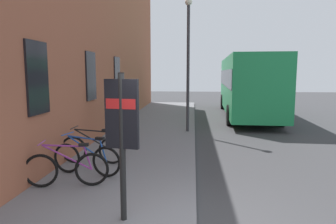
% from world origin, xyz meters
% --- Properties ---
extents(ground, '(60.00, 60.00, 0.00)m').
position_xyz_m(ground, '(6.00, -1.00, 0.00)').
color(ground, '#38383A').
extents(sidewalk_pavement, '(24.00, 3.50, 0.12)m').
position_xyz_m(sidewalk_pavement, '(8.00, 1.75, 0.06)').
color(sidewalk_pavement, slate).
rests_on(sidewalk_pavement, ground).
extents(station_facade, '(22.00, 0.65, 8.48)m').
position_xyz_m(station_facade, '(8.99, 3.80, 4.24)').
color(station_facade, '#9E563D').
rests_on(station_facade, ground).
extents(bicycle_by_door, '(0.51, 1.75, 0.97)m').
position_xyz_m(bicycle_by_door, '(1.57, 2.71, 0.51)').
color(bicycle_by_door, black).
rests_on(bicycle_by_door, sidewalk_pavement).
extents(bicycle_far_end, '(0.55, 1.74, 0.97)m').
position_xyz_m(bicycle_far_end, '(2.32, 2.56, 0.51)').
color(bicycle_far_end, black).
rests_on(bicycle_far_end, sidewalk_pavement).
extents(bicycle_beside_lamp, '(0.48, 1.77, 0.97)m').
position_xyz_m(bicycle_beside_lamp, '(3.24, 2.71, 0.51)').
color(bicycle_beside_lamp, black).
rests_on(bicycle_beside_lamp, sidewalk_pavement).
extents(transit_info_sign, '(0.17, 0.56, 2.40)m').
position_xyz_m(transit_info_sign, '(0.23, 1.20, 1.72)').
color(transit_info_sign, black).
rests_on(transit_info_sign, sidewalk_pavement).
extents(city_bus, '(10.60, 3.01, 3.35)m').
position_xyz_m(city_bus, '(13.44, -3.00, 1.92)').
color(city_bus, '#1E8C4C').
rests_on(city_bus, ground).
extents(pedestrian_by_facade, '(0.49, 0.50, 1.64)m').
position_xyz_m(pedestrian_by_facade, '(5.21, 2.25, 1.12)').
color(pedestrian_by_facade, '#26262D').
rests_on(pedestrian_by_facade, sidewalk_pavement).
extents(street_lamp, '(0.28, 0.28, 5.27)m').
position_xyz_m(street_lamp, '(7.93, 0.30, 3.24)').
color(street_lamp, '#333338').
rests_on(street_lamp, sidewalk_pavement).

